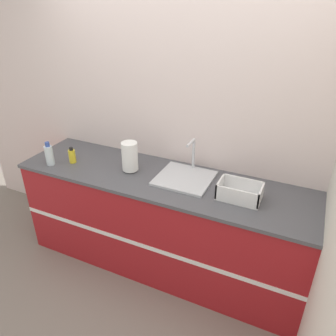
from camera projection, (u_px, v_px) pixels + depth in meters
ground_plane at (146, 285)px, 2.88m from camera, size 12.00×12.00×0.00m
wall_back at (180, 121)px, 2.82m from camera, size 4.90×0.06×2.60m
counter_cabinet at (162, 222)px, 2.93m from camera, size 2.53×0.69×0.93m
sink at (185, 177)px, 2.68m from camera, size 0.44×0.42×0.29m
paper_towel_roll at (130, 157)px, 2.75m from camera, size 0.14×0.14×0.26m
dish_rack at (240, 193)px, 2.41m from camera, size 0.32×0.20×0.13m
bottle_yellow at (72, 156)px, 2.92m from camera, size 0.06×0.06×0.15m
bottle_clear at (49, 155)px, 2.87m from camera, size 0.07×0.07×0.21m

